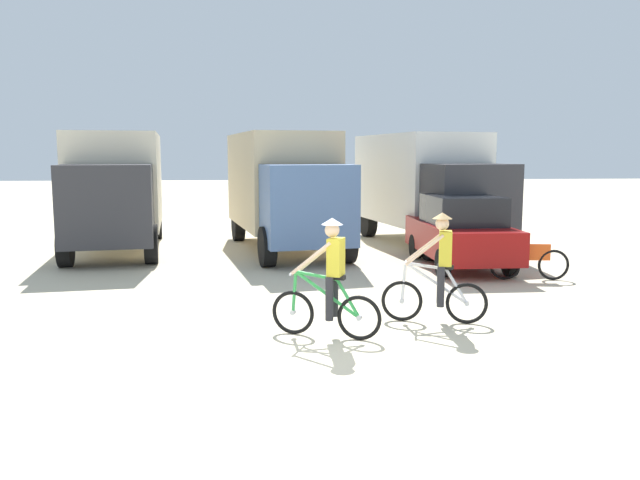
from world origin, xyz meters
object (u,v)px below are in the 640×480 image
box_truck_cream_rv (116,185)px  sedan_parked (460,231)px  cyclist_orange_shirt (329,283)px  box_truck_tan_camper (284,185)px  bicycle_spare (529,262)px  box_truck_white_box (425,183)px  cyclist_cowboy_hat (438,272)px

box_truck_cream_rv → sedan_parked: box_truck_cream_rv is taller
sedan_parked → cyclist_orange_shirt: (-3.83, -5.78, -0.04)m
box_truck_tan_camper → sedan_parked: (4.19, -3.28, -0.99)m
sedan_parked → bicycle_spare: (1.01, -1.76, -0.48)m
box_truck_white_box → cyclist_cowboy_hat: 9.29m
box_truck_tan_camper → cyclist_cowboy_hat: bearing=-75.1°
cyclist_cowboy_hat → box_truck_white_box: bearing=77.0°
box_truck_cream_rv → cyclist_cowboy_hat: box_truck_cream_rv is taller
box_truck_white_box → cyclist_cowboy_hat: size_ratio=3.87×
sedan_parked → box_truck_cream_rv: bearing=157.7°
sedan_parked → cyclist_cowboy_hat: 5.46m
box_truck_cream_rv → cyclist_orange_shirt: size_ratio=3.84×
sedan_parked → cyclist_orange_shirt: 6.94m
bicycle_spare → cyclist_orange_shirt: bearing=-140.3°
box_truck_tan_camper → cyclist_orange_shirt: bearing=-87.7°
box_truck_cream_rv → cyclist_cowboy_hat: bearing=-51.3°
box_truck_cream_rv → sedan_parked: (9.00, -3.69, -0.99)m
box_truck_tan_camper → bicycle_spare: (5.20, -5.04, -1.48)m
box_truck_white_box → box_truck_cream_rv: bearing=-178.6°
box_truck_tan_camper → box_truck_white_box: 4.34m
bicycle_spare → box_truck_cream_rv: bearing=151.4°
box_truck_cream_rv → bicycle_spare: box_truck_cream_rv is taller
box_truck_white_box → cyclist_orange_shirt: size_ratio=3.87×
cyclist_orange_shirt → box_truck_tan_camper: bearing=92.3°
box_truck_white_box → cyclist_orange_shirt: bearing=-112.1°
box_truck_tan_camper → box_truck_cream_rv: bearing=175.1°
box_truck_tan_camper → box_truck_white_box: bearing=8.4°
sedan_parked → bicycle_spare: sedan_parked is taller
box_truck_white_box → sedan_parked: (-0.10, -3.91, -0.99)m
box_truck_tan_camper → cyclist_orange_shirt: box_truck_tan_camper is taller
box_truck_white_box → sedan_parked: 4.04m
sedan_parked → box_truck_tan_camper: bearing=142.0°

